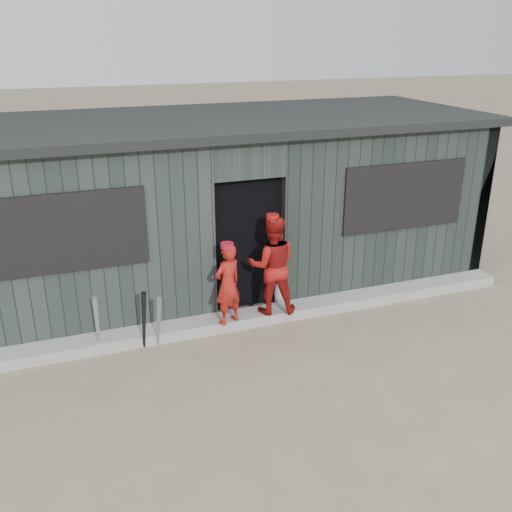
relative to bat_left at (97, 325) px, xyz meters
name	(u,v)px	position (x,y,z in m)	size (l,w,h in m)	color
ground	(310,393)	(2.15, -1.66, -0.42)	(80.00, 80.00, 0.00)	#746550
curb	(256,317)	(2.15, 0.16, -0.34)	(8.00, 0.36, 0.15)	gray
bat_left	(97,325)	(0.00, 0.00, 0.00)	(0.07, 0.07, 0.84)	#9B9BA4
bat_mid	(158,322)	(0.74, -0.11, -0.03)	(0.07, 0.07, 0.78)	gray
bat_right	(144,321)	(0.56, -0.09, 0.01)	(0.07, 0.07, 0.85)	black
player_red_left	(228,284)	(1.70, 0.00, 0.29)	(0.41, 0.27, 1.12)	#A01A13
player_red_right	(272,265)	(2.37, 0.11, 0.43)	(0.68, 0.53, 1.39)	maroon
player_grey_back	(286,263)	(2.76, 0.54, 0.24)	(0.64, 0.42, 1.31)	silver
dugout	(219,202)	(2.15, 1.84, 0.87)	(8.30, 3.30, 2.62)	black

